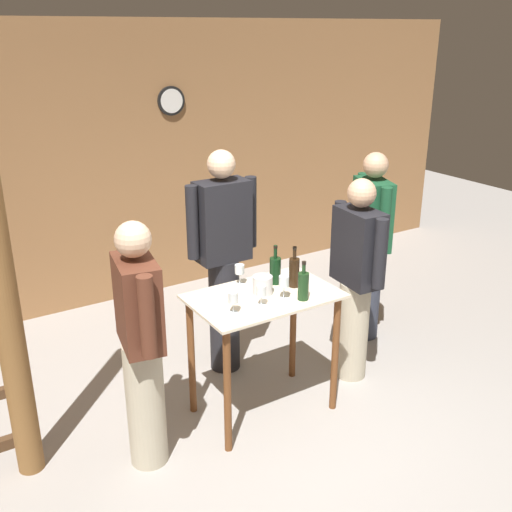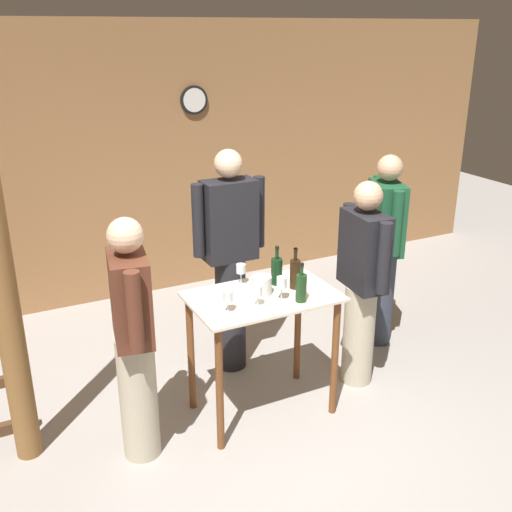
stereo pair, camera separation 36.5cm
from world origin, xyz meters
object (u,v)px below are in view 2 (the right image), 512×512
person_visitor_with_scarf (384,247)px  person_visitor_bearded (134,338)px  wine_bottle_left (301,287)px  wine_glass_near_right (241,269)px  person_host (230,257)px  wine_bottle_center (295,273)px  wine_glass_far_side (282,283)px  wine_glass_near_center (258,291)px  person_visitor_near_door (362,281)px  wine_glass_near_left (228,297)px  ice_bucket (262,285)px  wine_bottle_far_left (277,270)px

person_visitor_with_scarf → person_visitor_bearded: (-2.30, -0.53, -0.03)m
wine_bottle_left → wine_glass_near_right: 0.49m
person_host → wine_bottle_center: bearing=-73.2°
wine_glass_near_right → wine_glass_far_side: (0.13, -0.36, 0.01)m
wine_glass_near_center → person_visitor_near_door: person_visitor_near_door is taller
wine_bottle_center → wine_glass_near_left: bearing=-166.8°
ice_bucket → person_visitor_near_door: (0.84, -0.00, -0.13)m
person_host → person_visitor_near_door: person_host is taller
person_visitor_near_door → wine_bottle_center: bearing=-179.0°
wine_bottle_far_left → wine_glass_near_right: bearing=152.7°
wine_glass_far_side → person_visitor_near_door: bearing=10.4°
person_host → person_visitor_with_scarf: 1.34m
wine_glass_near_center → person_visitor_with_scarf: bearing=21.6°
wine_glass_far_side → person_visitor_with_scarf: size_ratio=0.10×
wine_bottle_center → wine_glass_near_center: (-0.36, -0.14, -0.01)m
wine_bottle_far_left → person_visitor_bearded: 1.12m
wine_glass_near_center → wine_bottle_center: bearing=20.9°
wine_glass_near_center → wine_glass_far_side: (0.18, 0.01, 0.02)m
wine_glass_near_left → ice_bucket: size_ratio=1.07×
person_visitor_with_scarf → person_visitor_bearded: size_ratio=1.03×
wine_glass_near_right → ice_bucket: 0.23m
wine_bottle_center → person_visitor_bearded: bearing=-176.4°
wine_bottle_center → person_visitor_with_scarf: size_ratio=0.18×
wine_bottle_left → wine_glass_far_side: 0.13m
wine_bottle_far_left → wine_glass_far_side: 0.27m
wine_glass_near_center → person_host: size_ratio=0.08×
wine_bottle_center → wine_glass_far_side: 0.22m
wine_glass_near_right → person_host: (0.11, 0.42, -0.08)m
wine_glass_near_right → wine_glass_far_side: 0.38m
wine_bottle_left → wine_glass_near_right: (-0.23, 0.44, 0.01)m
wine_bottle_left → wine_glass_far_side: bearing=144.1°
ice_bucket → person_host: (0.05, 0.64, -0.03)m
wine_glass_near_right → person_visitor_with_scarf: person_visitor_with_scarf is taller
person_host → person_visitor_bearded: person_host is taller
wine_glass_near_right → ice_bucket: wine_glass_near_right is taller
person_host → person_visitor_near_door: 1.02m
wine_bottle_left → wine_glass_near_right: bearing=117.8°
wine_bottle_far_left → wine_glass_near_right: wine_bottle_far_left is taller
wine_glass_near_right → person_visitor_bearded: bearing=-160.7°
wine_bottle_left → wine_glass_near_right: size_ratio=1.83×
person_host → person_visitor_with_scarf: size_ratio=1.07×
wine_bottle_center → wine_bottle_left: bearing=-109.5°
wine_bottle_center → wine_glass_near_center: bearing=-159.1°
wine_bottle_left → person_visitor_with_scarf: bearing=28.7°
wine_bottle_far_left → person_visitor_bearded: bearing=-170.2°
wine_glass_far_side → wine_bottle_center: bearing=36.3°
wine_bottle_left → person_visitor_with_scarf: (1.20, 0.66, -0.14)m
wine_glass_near_right → wine_glass_far_side: size_ratio=0.91×
person_host → person_visitor_with_scarf: (1.33, -0.20, -0.07)m
wine_glass_near_left → wine_glass_far_side: 0.39m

